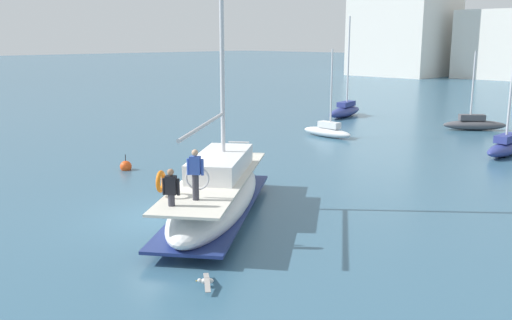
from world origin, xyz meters
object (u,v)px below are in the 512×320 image
object	(u,v)px
main_sailboat	(217,192)
seagull	(206,281)
mooring_buoy	(126,166)
moored_cutter_left	(474,123)
moored_sloop_near	(345,110)
moored_sloop_far	(327,130)
moored_cutter_right	(508,146)

from	to	relation	value
main_sailboat	seagull	bearing A→B (deg)	-44.47
main_sailboat	mooring_buoy	distance (m)	8.94
main_sailboat	moored_cutter_left	bearing A→B (deg)	94.13
moored_sloop_near	moored_sloop_far	world-z (taller)	moored_sloop_near
main_sailboat	mooring_buoy	size ratio (longest dim) A/B	14.20
moored_sloop_near	moored_sloop_far	xyz separation A→B (m)	(4.89, -8.74, -0.12)
moored_cutter_left	seagull	world-z (taller)	moored_cutter_left
main_sailboat	moored_cutter_left	xyz separation A→B (m)	(-1.85, 25.68, -0.44)
main_sailboat	moored_cutter_left	distance (m)	25.75
moored_sloop_far	mooring_buoy	size ratio (longest dim) A/B	6.39
moored_sloop_near	seagull	xyz separation A→B (m)	(16.59, -29.11, -0.40)
mooring_buoy	moored_sloop_near	bearing A→B (deg)	98.93
main_sailboat	moored_sloop_far	distance (m)	17.88
main_sailboat	moored_sloop_far	bearing A→B (deg)	114.75
moored_sloop_near	mooring_buoy	size ratio (longest dim) A/B	9.09
moored_cutter_right	mooring_buoy	distance (m)	20.58
seagull	main_sailboat	bearing A→B (deg)	135.53
moored_sloop_near	moored_sloop_far	bearing A→B (deg)	-60.76
seagull	moored_sloop_near	bearing A→B (deg)	119.68
moored_cutter_right	mooring_buoy	size ratio (longest dim) A/B	7.41
moored_sloop_far	mooring_buoy	bearing A→B (deg)	-94.92
main_sailboat	mooring_buoy	bearing A→B (deg)	168.53
main_sailboat	moored_cutter_left	size ratio (longest dim) A/B	2.31
mooring_buoy	moored_sloop_far	bearing A→B (deg)	85.08
moored_cutter_left	moored_cutter_right	world-z (taller)	moored_cutter_right
moored_sloop_near	moored_cutter_right	xyz separation A→B (m)	(15.56, -6.42, -0.05)
moored_sloop_far	moored_cutter_right	size ratio (longest dim) A/B	0.86
moored_cutter_left	moored_cutter_right	size ratio (longest dim) A/B	0.83
moored_sloop_near	mooring_buoy	xyz separation A→B (m)	(3.65, -23.20, -0.39)
moored_sloop_far	mooring_buoy	xyz separation A→B (m)	(-1.25, -14.46, -0.27)
moored_sloop_far	seagull	size ratio (longest dim) A/B	5.58
moored_sloop_far	mooring_buoy	world-z (taller)	moored_sloop_far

